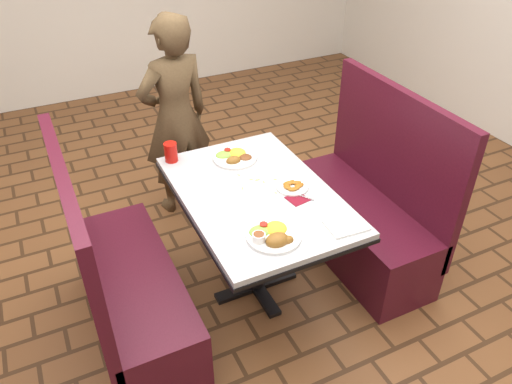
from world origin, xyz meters
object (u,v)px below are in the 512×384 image
(far_dinner_plate, at_px, (234,155))
(red_tumbler, at_px, (171,152))
(booth_bench_left, at_px, (126,290))
(booth_bench_right, at_px, (364,214))
(near_dinner_plate, at_px, (273,233))
(diner_person, at_px, (176,118))
(plantain_plate, at_px, (292,186))
(dining_table, at_px, (256,206))

(far_dinner_plate, bearing_deg, red_tumbler, 157.89)
(booth_bench_left, height_order, booth_bench_right, same)
(far_dinner_plate, bearing_deg, near_dinner_plate, -99.92)
(diner_person, xyz_separation_m, near_dinner_plate, (0.01, -1.49, 0.03))
(plantain_plate, bearing_deg, far_dinner_plate, 110.36)
(booth_bench_left, distance_m, red_tumbler, 0.86)
(booth_bench_left, distance_m, near_dinner_plate, 0.92)
(booth_bench_right, distance_m, far_dinner_plate, 0.96)
(plantain_plate, height_order, red_tumbler, red_tumbler)
(dining_table, distance_m, far_dinner_plate, 0.41)
(booth_bench_left, height_order, plantain_plate, booth_bench_left)
(near_dinner_plate, xyz_separation_m, plantain_plate, (0.30, 0.34, -0.02))
(booth_bench_right, distance_m, red_tumbler, 1.33)
(far_dinner_plate, xyz_separation_m, red_tumbler, (-0.36, 0.15, 0.04))
(booth_bench_right, height_order, red_tumbler, booth_bench_right)
(diner_person, height_order, far_dinner_plate, diner_person)
(near_dinner_plate, bearing_deg, plantain_plate, 48.72)
(plantain_plate, bearing_deg, dining_table, 165.28)
(diner_person, distance_m, far_dinner_plate, 0.72)
(booth_bench_left, height_order, far_dinner_plate, booth_bench_left)
(dining_table, bearing_deg, near_dinner_plate, -103.88)
(dining_table, relative_size, far_dinner_plate, 4.45)
(far_dinner_plate, bearing_deg, diner_person, 102.14)
(diner_person, relative_size, far_dinner_plate, 5.48)
(booth_bench_right, bearing_deg, near_dinner_plate, -156.20)
(booth_bench_right, height_order, diner_person, diner_person)
(booth_bench_left, xyz_separation_m, plantain_plate, (1.00, -0.05, 0.43))
(booth_bench_right, height_order, far_dinner_plate, booth_bench_right)
(booth_bench_right, relative_size, near_dinner_plate, 4.33)
(near_dinner_plate, bearing_deg, dining_table, 76.12)
(dining_table, height_order, red_tumbler, red_tumbler)
(red_tumbler, bearing_deg, booth_bench_left, -131.88)
(diner_person, relative_size, near_dinner_plate, 5.39)
(near_dinner_plate, distance_m, red_tumbler, 0.96)
(booth_bench_left, bearing_deg, dining_table, 0.00)
(far_dinner_plate, distance_m, red_tumbler, 0.39)
(diner_person, relative_size, plantain_plate, 8.23)
(booth_bench_left, relative_size, near_dinner_plate, 4.33)
(booth_bench_left, distance_m, plantain_plate, 1.09)
(far_dinner_plate, bearing_deg, plantain_plate, -69.64)
(booth_bench_left, distance_m, diner_person, 1.35)
(near_dinner_plate, bearing_deg, far_dinner_plate, 80.08)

